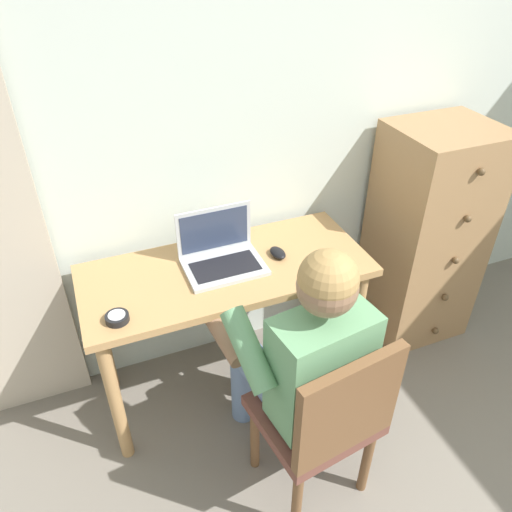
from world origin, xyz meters
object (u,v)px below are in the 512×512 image
person_seated (301,352)px  laptop (221,254)px  chair (325,418)px  computer_mouse (278,253)px  desk (227,289)px  desk_clock (117,318)px  dresser (426,236)px

person_seated → laptop: person_seated is taller
chair → computer_mouse: bearing=81.6°
laptop → desk: bearing=-74.8°
person_seated → computer_mouse: bearing=76.1°
computer_mouse → chair: bearing=-103.3°
laptop → desk_clock: 0.53m
dresser → computer_mouse: (-0.89, -0.06, 0.16)m
chair → desk_clock: size_ratio=9.63×
chair → person_seated: 0.26m
desk → chair: chair is taller
laptop → person_seated: bearing=-76.3°
laptop → chair: bearing=-78.0°
dresser → desk_clock: (-1.63, -0.22, 0.16)m
desk → laptop: 0.18m
dresser → computer_mouse: bearing=-176.2°
person_seated → laptop: 0.57m
dresser → chair: size_ratio=1.39×
dresser → desk_clock: size_ratio=13.35×
desk → chair: 0.71m
desk → person_seated: (0.12, -0.50, 0.04)m
laptop → computer_mouse: size_ratio=3.42×
computer_mouse → desk_clock: bearing=-172.3°
chair → person_seated: (-0.02, 0.18, 0.18)m
dresser → chair: bearing=-143.3°
dresser → laptop: size_ratio=3.52×
dresser → laptop: dresser is taller
desk → chair: bearing=-78.1°
person_seated → laptop: bearing=103.7°
desk_clock → desk: bearing=18.8°
person_seated → desk_clock: (-0.61, 0.33, 0.10)m
desk → person_seated: person_seated is taller
desk → laptop: bearing=105.2°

